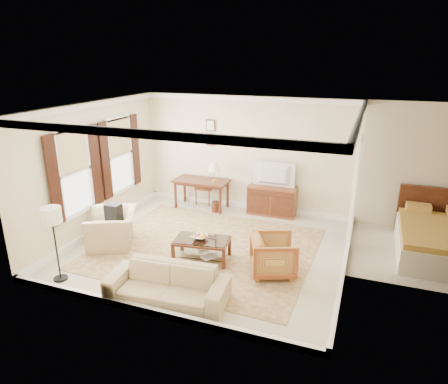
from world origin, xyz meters
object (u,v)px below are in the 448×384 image
Objects in this scene: sideboard at (272,201)px; coffee_table at (202,244)px; sofa at (167,279)px; writing_desk at (201,184)px; tv at (273,167)px; striped_armchair at (273,254)px; club_armchair at (112,223)px.

coffee_table is at bearing -104.05° from sideboard.
coffee_table is 0.57× the size of sofa.
tv is (1.84, 0.17, 0.58)m from writing_desk.
striped_armchair is (0.73, -2.80, -0.83)m from tv.
tv is at bearing 107.89° from club_armchair.
tv reaches higher than club_armchair.
coffee_table is (-0.70, -2.80, -0.03)m from sideboard.
striped_armchair is 0.73× the size of club_armchair.
writing_desk is at bearing 100.86° from sofa.
striped_armchair is 0.41× the size of sofa.
sofa is (0.02, -1.46, 0.05)m from coffee_table.
sofa is at bearing -99.11° from sideboard.
tv is 3.01m from striped_armchair.
club_armchair is at bearing 68.52° from striped_armchair.
sideboard is 1.49× the size of striped_armchair.
club_armchair reaches higher than coffee_table.
striped_armchair is at bearing 62.34° from club_armchair.
tv reaches higher than sofa.
sideboard reaches higher than coffee_table.
club_armchair reaches higher than sofa.
club_armchair is (-2.75, -2.80, -0.75)m from tv.
coffee_table is 1.02× the size of club_armchair.
writing_desk is 1.75× the size of striped_armchair.
club_armchair is (-3.47, -0.00, 0.08)m from striped_armchair.
coffee_table is 1.43m from striped_armchair.
writing_desk is 1.87m from sideboard.
writing_desk is 1.41× the size of tv.
coffee_table is 2.05m from club_armchair.
sideboard is at bearing 108.09° from club_armchair.
sideboard is 1.06× the size of coffee_table.
sideboard is (1.84, 0.19, -0.29)m from writing_desk.
sofa is (-0.68, -4.24, -0.85)m from tv.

